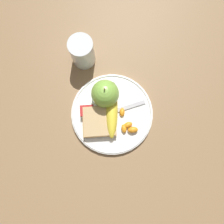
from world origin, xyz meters
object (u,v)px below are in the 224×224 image
Objects in this scene: plate at (112,113)px; juice_glass at (82,53)px; bread_slice at (99,121)px; fork at (115,111)px; jam_packet at (87,111)px; apple at (105,94)px; banana at (112,109)px.

juice_glass reaches higher than plate.
fork is at bearing 30.67° from bread_slice.
jam_packet is at bearing -89.20° from juice_glass.
jam_packet is at bearing 172.34° from plate.
plate is at bearing 15.82° from fork.
fork is at bearing -60.89° from apple.
juice_glass reaches higher than fork.
plate is at bearing -72.40° from apple.
bread_slice is at bearing -80.15° from juice_glass.
plate is 6.15× the size of jam_packet.
jam_packet is (0.00, -0.18, -0.02)m from juice_glass.
juice_glass reaches higher than jam_packet.
fork is at bearing 29.28° from plate.
plate is 0.07m from apple.
apple is 0.08m from jam_packet.
fork reaches higher than plate.
juice_glass is 0.20m from fork.
juice_glass is 0.21m from bread_slice.
bread_slice is at bearing -142.27° from banana.
apple is 2.25× the size of jam_packet.
jam_packet is (-0.06, -0.04, -0.03)m from apple.
plate is 0.08m from jam_packet.
apple is 0.07m from fork.
apple is at bearing 35.76° from jam_packet.
juice_glass is 0.59× the size of banana.
apple is 0.53× the size of banana.
juice_glass reaches higher than bread_slice.
jam_packet is at bearing 135.25° from bread_slice.
apple is (-0.02, 0.05, 0.04)m from plate.
fork is at bearing -64.71° from juice_glass.
juice_glass is at bearing 99.85° from bread_slice.
apple reaches higher than jam_packet.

